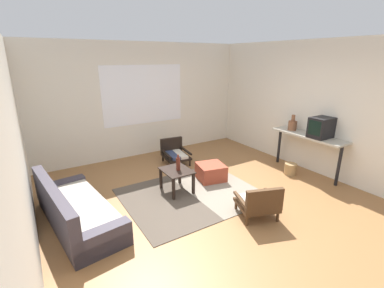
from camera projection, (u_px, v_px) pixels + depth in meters
ground_plane at (218, 205)px, 4.48m from camera, size 7.80×7.80×0.00m
far_wall_with_window at (143, 100)px, 6.54m from camera, size 5.60×0.13×2.70m
side_wall_right at (312, 107)px, 5.65m from camera, size 0.12×6.60×2.70m
side_wall_left at (12, 152)px, 2.97m from camera, size 0.12×6.60×2.70m
area_rug at (192, 194)px, 4.82m from camera, size 2.33×1.88×0.01m
couch at (75, 211)px, 3.92m from camera, size 1.00×2.00×0.68m
coffee_table at (177, 175)px, 4.85m from camera, size 0.48×0.58×0.42m
armchair_by_window at (175, 153)px, 6.24m from camera, size 0.60×0.69×0.54m
armchair_striped_foreground at (259, 203)px, 4.05m from camera, size 0.72×0.70×0.56m
ottoman_orange at (211, 172)px, 5.38m from camera, size 0.60×0.60×0.32m
console_shelf at (308, 139)px, 5.52m from camera, size 0.44×1.54×0.84m
crt_television at (321, 128)px, 5.23m from camera, size 0.44×0.33×0.40m
clay_vase at (292, 125)px, 5.80m from camera, size 0.18×0.18×0.33m
glass_bottle at (178, 164)px, 4.78m from camera, size 0.07×0.07×0.29m
wicker_basket at (290, 169)px, 5.63m from camera, size 0.25×0.25×0.24m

